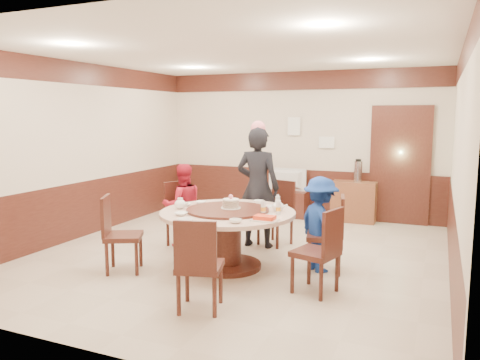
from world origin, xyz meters
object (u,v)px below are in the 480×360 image
at_px(banquet_table, 228,227).
at_px(television, 286,180).
at_px(thermos, 358,172).
at_px(shrimp_platter, 265,219).
at_px(side_cabinet, 354,202).
at_px(person_standing, 258,187).
at_px(person_red, 183,205).
at_px(birthday_cake, 231,204).
at_px(person_blue, 320,224).
at_px(tv_stand, 286,203).

height_order(banquet_table, television, television).
bearing_deg(television, thermos, -179.76).
xyz_separation_m(shrimp_platter, side_cabinet, (0.41, 3.69, -0.40)).
relative_size(banquet_table, person_standing, 0.96).
height_order(person_red, shrimp_platter, person_red).
bearing_deg(birthday_cake, thermos, 72.03).
bearing_deg(banquet_table, thermos, 71.88).
xyz_separation_m(birthday_cake, television, (-0.29, 3.27, -0.12)).
height_order(person_standing, birthday_cake, person_standing).
distance_m(person_standing, person_blue, 1.38).
bearing_deg(person_red, birthday_cake, 108.41).
relative_size(person_standing, person_red, 1.44).
distance_m(person_red, side_cabinet, 3.41).
distance_m(person_blue, thermos, 3.01).
bearing_deg(banquet_table, tv_stand, 94.61).
xyz_separation_m(person_standing, side_cabinet, (1.05, 2.25, -0.52)).
relative_size(person_blue, television, 1.60).
xyz_separation_m(person_blue, birthday_cake, (-1.10, -0.31, 0.24)).
bearing_deg(shrimp_platter, thermos, 82.84).
height_order(banquet_table, tv_stand, banquet_table).
xyz_separation_m(person_blue, television, (-1.39, 2.96, 0.11)).
xyz_separation_m(shrimp_platter, tv_stand, (-0.90, 3.66, -0.53)).
distance_m(person_blue, side_cabinet, 3.00).
xyz_separation_m(shrimp_platter, television, (-0.90, 3.66, -0.06)).
bearing_deg(person_blue, thermos, -44.44).
bearing_deg(shrimp_platter, person_standing, 113.95).
distance_m(banquet_table, person_blue, 1.18).
xyz_separation_m(tv_stand, television, (-0.00, 0.00, 0.47)).
relative_size(person_red, person_blue, 1.04).
bearing_deg(person_blue, person_red, 37.11).
bearing_deg(person_standing, birthday_cake, 90.15).
bearing_deg(thermos, shrimp_platter, -97.16).
bearing_deg(television, banquet_table, 93.59).
bearing_deg(person_red, shrimp_platter, 107.40).
height_order(birthday_cake, shrimp_platter, birthday_cake).
xyz_separation_m(banquet_table, birthday_cake, (0.02, 0.04, 0.31)).
height_order(birthday_cake, television, birthday_cake).
bearing_deg(banquet_table, person_standing, 90.50).
xyz_separation_m(person_red, side_cabinet, (2.09, 2.69, -0.25)).
bearing_deg(banquet_table, side_cabinet, 72.75).
xyz_separation_m(person_blue, side_cabinet, (-0.08, 2.99, -0.23)).
xyz_separation_m(birthday_cake, side_cabinet, (1.02, 3.30, -0.47)).
bearing_deg(side_cabinet, television, -178.68).
distance_m(shrimp_platter, television, 3.77).
bearing_deg(banquet_table, shrimp_platter, -28.69).
distance_m(banquet_table, person_red, 1.24).
xyz_separation_m(person_standing, birthday_cake, (0.03, -1.05, -0.06)).
distance_m(birthday_cake, side_cabinet, 3.49).
bearing_deg(thermos, television, -178.74).
distance_m(banquet_table, person_standing, 1.16).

